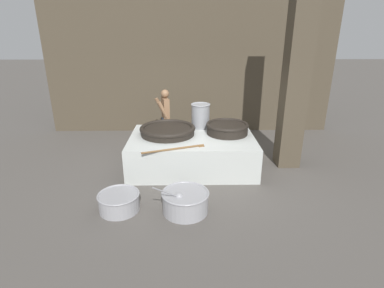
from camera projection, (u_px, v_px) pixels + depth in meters
ground_plane at (192, 166)px, 7.24m from camera, size 60.00×60.00×0.00m
back_wall at (191, 61)px, 9.21m from camera, size 8.86×0.24×4.42m
support_pillar at (296, 72)px, 6.61m from camera, size 0.51×0.51×4.42m
hearth_platform at (192, 152)px, 7.10m from camera, size 2.88×1.90×0.77m
giant_wok_near at (168, 130)px, 7.06m from camera, size 1.31×1.31×0.20m
giant_wok_far at (227, 128)px, 7.11m from camera, size 1.01×1.01×0.26m
stock_pot at (201, 115)px, 7.51m from camera, size 0.49×0.49×0.61m
stirring_paddle at (176, 149)px, 6.18m from camera, size 1.29×0.52×0.04m
cook at (165, 116)px, 8.31m from camera, size 0.45×0.63×1.59m
prep_bowl_vegetables at (185, 201)px, 5.35m from camera, size 0.96×0.88×0.74m
prep_bowl_meat at (119, 201)px, 5.40m from camera, size 0.76×0.76×0.33m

